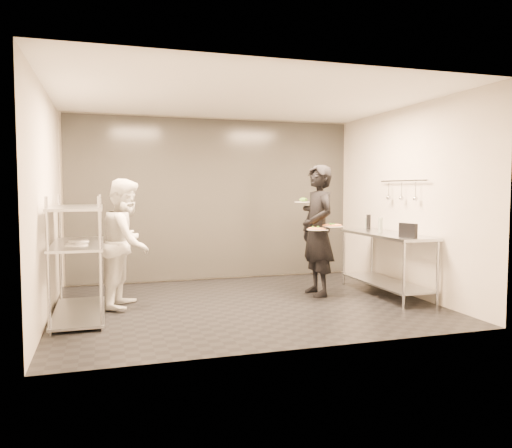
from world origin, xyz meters
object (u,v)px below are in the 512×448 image
object	(u,v)px
pizza_plate_far	(332,226)
bottle_dark	(368,222)
salad_plate	(303,201)
waiter	(318,230)
prep_counter	(386,253)
pizza_plate_near	(318,229)
chef	(127,243)
pass_rack	(78,255)
bottle_clear	(367,224)
pos_monitor	(408,231)
bottle_green	(380,225)

from	to	relation	value
pizza_plate_far	bottle_dark	size ratio (longest dim) A/B	1.29
pizza_plate_far	salad_plate	xyz separation A→B (m)	(-0.26, 0.47, 0.35)
waiter	prep_counter	bearing A→B (deg)	72.18
salad_plate	pizza_plate_near	bearing A→B (deg)	-87.35
pizza_plate_far	bottle_dark	xyz separation A→B (m)	(0.96, 0.65, -0.01)
waiter	pizza_plate_near	bearing A→B (deg)	-24.97
chef	bottle_dark	distance (m)	3.85
pass_rack	waiter	distance (m)	3.35
chef	pizza_plate_far	size ratio (longest dim) A/B	5.52
bottle_clear	bottle_dark	xyz separation A→B (m)	(-0.02, -0.09, 0.03)
prep_counter	pos_monitor	world-z (taller)	pos_monitor
chef	bottle_green	size ratio (longest dim) A/B	7.42
pass_rack	pos_monitor	bearing A→B (deg)	-9.67
bottle_green	bottle_clear	distance (m)	0.72
pizza_plate_far	bottle_clear	distance (m)	1.23
bottle_green	chef	bearing A→B (deg)	175.69
waiter	chef	xyz separation A→B (m)	(-2.74, 0.10, -0.11)
waiter	pizza_plate_far	size ratio (longest dim) A/B	6.22
pizza_plate_near	salad_plate	world-z (taller)	salad_plate
pass_rack	pizza_plate_far	size ratio (longest dim) A/B	5.16
pass_rack	salad_plate	xyz separation A→B (m)	(3.21, 0.54, 0.63)
salad_plate	pass_rack	bearing A→B (deg)	-170.51
prep_counter	bottle_clear	xyz separation A→B (m)	(0.12, 0.80, 0.38)
bottle_clear	prep_counter	bearing A→B (deg)	-98.59
prep_counter	pizza_plate_far	bearing A→B (deg)	175.85
pizza_plate_far	salad_plate	distance (m)	0.64
pass_rack	waiter	bearing A→B (deg)	4.71
pass_rack	bottle_green	world-z (taller)	pass_rack
chef	salad_plate	size ratio (longest dim) A/B	6.31
pass_rack	bottle_green	bearing A→B (deg)	1.32
pizza_plate_far	pos_monitor	xyz separation A→B (m)	(0.74, -0.78, -0.03)
pass_rack	bottle_dark	xyz separation A→B (m)	(4.43, 0.72, 0.27)
pizza_plate_far	bottle_green	world-z (taller)	bottle_green
bottle_green	bottle_clear	size ratio (longest dim) A/B	1.33
pass_rack	salad_plate	bearing A→B (deg)	9.49
pass_rack	bottle_green	size ratio (longest dim) A/B	6.93
pass_rack	pizza_plate_near	distance (m)	3.25
bottle_dark	pass_rack	bearing A→B (deg)	-170.82
pass_rack	pizza_plate_far	world-z (taller)	pass_rack
pass_rack	prep_counter	xyz separation A→B (m)	(4.33, 0.00, -0.14)
pizza_plate_far	salad_plate	world-z (taller)	salad_plate
pizza_plate_near	bottle_green	world-z (taller)	bottle_green
prep_counter	pizza_plate_near	size ratio (longest dim) A/B	5.52
pizza_plate_near	bottle_dark	size ratio (longest dim) A/B	1.35
waiter	chef	world-z (taller)	waiter
prep_counter	bottle_green	world-z (taller)	bottle_green
pass_rack	chef	size ratio (longest dim) A/B	0.93
pizza_plate_near	bottle_dark	distance (m)	1.37
bottle_green	pizza_plate_near	bearing A→B (deg)	-176.55
pass_rack	bottle_clear	xyz separation A→B (m)	(4.45, 0.80, 0.24)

